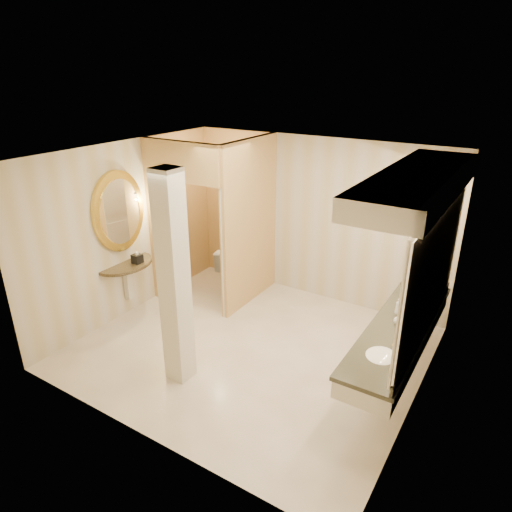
# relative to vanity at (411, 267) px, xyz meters

# --- Properties ---
(floor) EXTENTS (4.50, 4.50, 0.00)m
(floor) POSITION_rel_vanity_xyz_m (-1.98, -0.24, -1.63)
(floor) COLOR white
(floor) RESTS_ON ground
(ceiling) EXTENTS (4.50, 4.50, 0.00)m
(ceiling) POSITION_rel_vanity_xyz_m (-1.98, -0.24, 1.07)
(ceiling) COLOR silver
(ceiling) RESTS_ON wall_back
(wall_back) EXTENTS (4.50, 0.02, 2.70)m
(wall_back) POSITION_rel_vanity_xyz_m (-1.98, 1.76, -0.28)
(wall_back) COLOR beige
(wall_back) RESTS_ON floor
(wall_front) EXTENTS (4.50, 0.02, 2.70)m
(wall_front) POSITION_rel_vanity_xyz_m (-1.98, -2.24, -0.28)
(wall_front) COLOR beige
(wall_front) RESTS_ON floor
(wall_left) EXTENTS (0.02, 4.00, 2.70)m
(wall_left) POSITION_rel_vanity_xyz_m (-4.23, -0.24, -0.28)
(wall_left) COLOR beige
(wall_left) RESTS_ON floor
(wall_right) EXTENTS (0.02, 4.00, 2.70)m
(wall_right) POSITION_rel_vanity_xyz_m (0.27, -0.24, -0.28)
(wall_right) COLOR beige
(wall_right) RESTS_ON floor
(toilet_closet) EXTENTS (1.50, 1.55, 2.70)m
(toilet_closet) POSITION_rel_vanity_xyz_m (-3.09, 0.73, -0.24)
(toilet_closet) COLOR #D8B571
(toilet_closet) RESTS_ON floor
(wall_sconce) EXTENTS (0.14, 0.14, 0.42)m
(wall_sconce) POSITION_rel_vanity_xyz_m (-3.90, 0.19, 0.10)
(wall_sconce) COLOR gold
(wall_sconce) RESTS_ON toilet_closet
(vanity) EXTENTS (0.75, 2.81, 2.09)m
(vanity) POSITION_rel_vanity_xyz_m (0.00, 0.00, 0.00)
(vanity) COLOR beige
(vanity) RESTS_ON floor
(console_shelf) EXTENTS (0.95, 0.95, 1.92)m
(console_shelf) POSITION_rel_vanity_xyz_m (-4.19, -0.40, -0.29)
(console_shelf) COLOR black
(console_shelf) RESTS_ON floor
(pillar) EXTENTS (0.28, 0.28, 2.70)m
(pillar) POSITION_rel_vanity_xyz_m (-2.40, -1.23, -0.28)
(pillar) COLOR beige
(pillar) RESTS_ON floor
(tissue_box) EXTENTS (0.14, 0.14, 0.14)m
(tissue_box) POSITION_rel_vanity_xyz_m (-4.00, -0.31, -0.69)
(tissue_box) COLOR black
(tissue_box) RESTS_ON console_shelf
(toilet) EXTENTS (0.63, 0.88, 0.81)m
(toilet) POSITION_rel_vanity_xyz_m (-3.25, 1.22, -1.22)
(toilet) COLOR white
(toilet) RESTS_ON floor
(soap_bottle_a) EXTENTS (0.07, 0.07, 0.13)m
(soap_bottle_a) POSITION_rel_vanity_xyz_m (-0.06, 0.26, -0.69)
(soap_bottle_a) COLOR beige
(soap_bottle_a) RESTS_ON vanity
(soap_bottle_b) EXTENTS (0.11, 0.11, 0.13)m
(soap_bottle_b) POSITION_rel_vanity_xyz_m (-0.06, 0.01, -0.69)
(soap_bottle_b) COLOR silver
(soap_bottle_b) RESTS_ON vanity
(soap_bottle_c) EXTENTS (0.10, 0.10, 0.21)m
(soap_bottle_c) POSITION_rel_vanity_xyz_m (-0.13, 0.26, -0.65)
(soap_bottle_c) COLOR #C6B28C
(soap_bottle_c) RESTS_ON vanity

